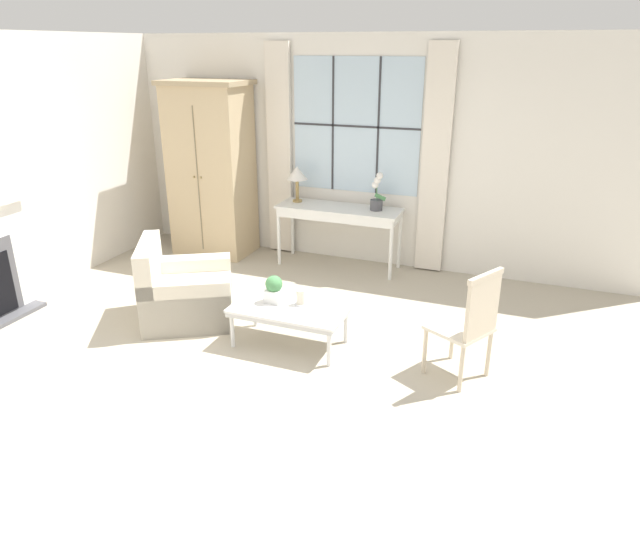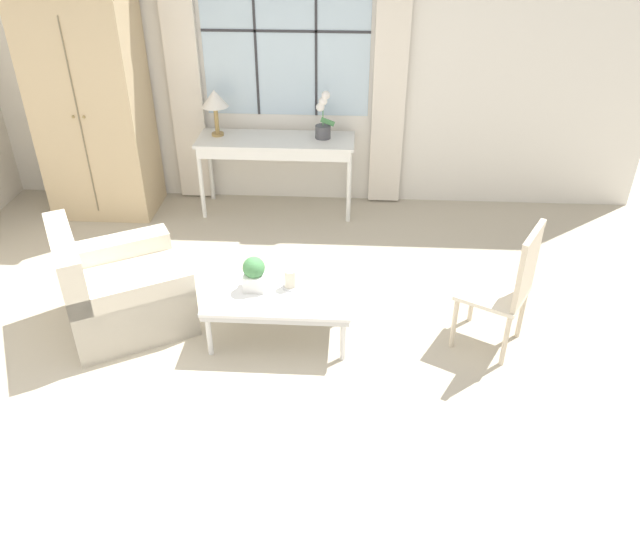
% 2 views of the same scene
% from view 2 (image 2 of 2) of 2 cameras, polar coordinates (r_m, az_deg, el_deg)
% --- Properties ---
extents(ground_plane, '(14.00, 14.00, 0.00)m').
position_cam_2_polar(ground_plane, '(4.39, -6.72, -10.83)').
color(ground_plane, '#B2A893').
extents(wall_back_windowed, '(7.20, 0.14, 2.80)m').
position_cam_2_polar(wall_back_windowed, '(6.41, -3.07, 17.91)').
color(wall_back_windowed, silver).
rests_on(wall_back_windowed, ground_plane).
extents(armoire, '(1.08, 0.72, 2.25)m').
position_cam_2_polar(armoire, '(6.57, -20.18, 13.95)').
color(armoire, tan).
rests_on(armoire, ground_plane).
extents(console_table, '(1.55, 0.51, 0.78)m').
position_cam_2_polar(console_table, '(6.31, -4.04, 10.88)').
color(console_table, white).
rests_on(console_table, ground_plane).
extents(table_lamp, '(0.26, 0.26, 0.46)m').
position_cam_2_polar(table_lamp, '(6.33, -9.61, 14.76)').
color(table_lamp, '#9E7F47').
rests_on(table_lamp, console_table).
extents(potted_orchid, '(0.19, 0.15, 0.47)m').
position_cam_2_polar(potted_orchid, '(6.23, 0.28, 13.21)').
color(potted_orchid, '#4C4C51').
rests_on(potted_orchid, console_table).
extents(armchair_upholstered, '(1.19, 1.19, 0.84)m').
position_cam_2_polar(armchair_upholstered, '(5.01, -17.76, -2.24)').
color(armchair_upholstered, beige).
rests_on(armchair_upholstered, ground_plane).
extents(side_chair_wooden, '(0.60, 0.60, 1.00)m').
position_cam_2_polar(side_chair_wooden, '(4.56, 16.92, -1.48)').
color(side_chair_wooden, beige).
rests_on(side_chair_wooden, ground_plane).
extents(coffee_table, '(1.06, 0.56, 0.39)m').
position_cam_2_polar(coffee_table, '(4.58, -3.81, -2.99)').
color(coffee_table, silver).
rests_on(coffee_table, ground_plane).
extents(potted_plant_small, '(0.16, 0.16, 0.26)m').
position_cam_2_polar(potted_plant_small, '(4.56, -6.04, -0.63)').
color(potted_plant_small, white).
rests_on(potted_plant_small, coffee_table).
extents(pillar_candle, '(0.12, 0.12, 0.16)m').
position_cam_2_polar(pillar_candle, '(4.59, -2.73, -1.19)').
color(pillar_candle, silver).
rests_on(pillar_candle, coffee_table).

